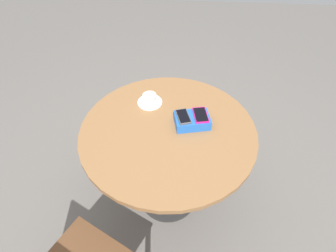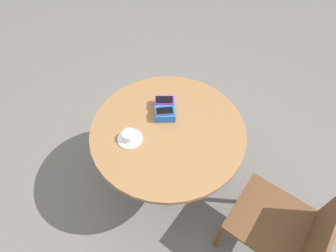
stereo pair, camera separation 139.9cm
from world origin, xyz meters
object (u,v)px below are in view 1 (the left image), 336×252
round_table (168,142)px  phone_magenta (201,115)px  saucer (150,102)px  phone_box (192,120)px  phone_gray (183,117)px  coffee_cup (150,99)px

round_table → phone_magenta: size_ratio=7.25×
round_table → saucer: (0.13, -0.21, 0.12)m
round_table → phone_box: 0.20m
round_table → phone_gray: phone_gray is taller
round_table → phone_gray: (-0.08, -0.04, 0.18)m
phone_box → saucer: phone_box is taller
phone_magenta → coffee_cup: size_ratio=1.23×
phone_magenta → coffee_cup: phone_magenta is taller
phone_box → saucer: (0.26, -0.17, -0.02)m
round_table → phone_gray: size_ratio=7.52×
saucer → coffee_cup: bearing=114.0°
phone_box → phone_gray: bearing=10.7°
coffee_cup → round_table: bearing=121.5°
round_table → saucer: bearing=-58.6°
phone_box → phone_gray: phone_gray is taller
round_table → phone_magenta: phone_magenta is taller
phone_box → phone_magenta: bearing=-164.3°
saucer → phone_box: bearing=147.6°
phone_magenta → coffee_cup: (0.31, -0.15, -0.03)m
phone_box → saucer: 0.31m
phone_magenta → coffee_cup: 0.34m
phone_gray → round_table: bearing=24.2°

